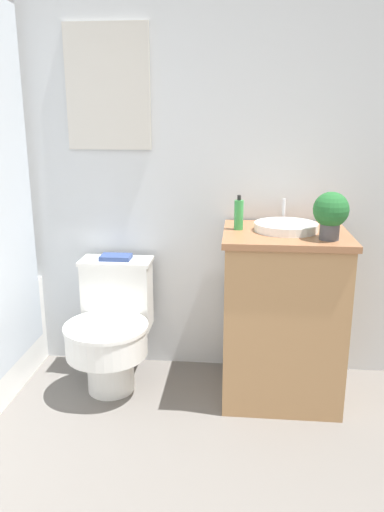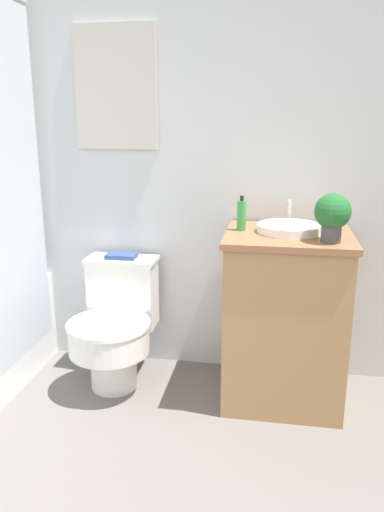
{
  "view_description": "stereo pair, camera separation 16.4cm",
  "coord_description": "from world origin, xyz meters",
  "views": [
    {
      "loc": [
        0.65,
        -0.35,
        1.4
      ],
      "look_at": [
        0.44,
        1.88,
        0.78
      ],
      "focal_mm": 35.0,
      "sensor_mm": 36.0,
      "label": 1
    },
    {
      "loc": [
        0.81,
        -0.33,
        1.4
      ],
      "look_at": [
        0.44,
        1.88,
        0.78
      ],
      "focal_mm": 35.0,
      "sensor_mm": 36.0,
      "label": 2
    }
  ],
  "objects": [
    {
      "name": "wall_back",
      "position": [
        -0.0,
        2.35,
        1.26
      ],
      "size": [
        3.38,
        0.07,
        2.5
      ],
      "color": "silver",
      "rests_on": "ground_plane"
    },
    {
      "name": "toilet",
      "position": [
        -0.01,
        2.04,
        0.33
      ],
      "size": [
        0.43,
        0.57,
        0.67
      ],
      "color": "white",
      "rests_on": "ground_plane"
    },
    {
      "name": "potted_plant",
      "position": [
        1.06,
        1.9,
        1.0
      ],
      "size": [
        0.16,
        0.16,
        0.22
      ],
      "color": "#4C4C51",
      "rests_on": "vanity"
    },
    {
      "name": "soap_bottle",
      "position": [
        0.65,
        2.07,
        0.95
      ],
      "size": [
        0.05,
        0.05,
        0.17
      ],
      "color": "green",
      "rests_on": "vanity"
    },
    {
      "name": "book_on_tank",
      "position": [
        -0.01,
        2.19,
        0.68
      ],
      "size": [
        0.16,
        0.11,
        0.02
      ],
      "color": "#33477F",
      "rests_on": "toilet"
    },
    {
      "name": "sink",
      "position": [
        0.88,
        2.07,
        0.89
      ],
      "size": [
        0.31,
        0.34,
        0.13
      ],
      "color": "white",
      "rests_on": "vanity"
    },
    {
      "name": "vanity",
      "position": [
        0.88,
        2.04,
        0.44
      ],
      "size": [
        0.61,
        0.54,
        0.87
      ],
      "color": "#AD7F51",
      "rests_on": "ground_plane"
    }
  ]
}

